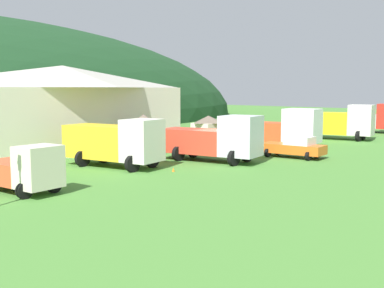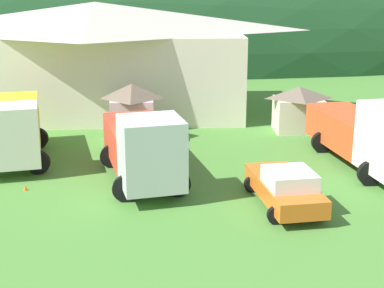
{
  "view_description": "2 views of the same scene",
  "coord_description": "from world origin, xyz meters",
  "px_view_note": "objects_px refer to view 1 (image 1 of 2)",
  "views": [
    {
      "loc": [
        -26.28,
        -22.43,
        5.25
      ],
      "look_at": [
        1.08,
        3.28,
        0.93
      ],
      "focal_mm": 44.71,
      "sensor_mm": 36.0,
      "label": 1
    },
    {
      "loc": [
        0.98,
        -24.08,
        8.77
      ],
      "look_at": [
        2.08,
        -0.48,
        1.85
      ],
      "focal_mm": 53.24,
      "sensor_mm": 36.0,
      "label": 2
    }
  ],
  "objects_px": {
    "play_shed_cream": "(208,129)",
    "depot_building": "(64,106)",
    "service_pickup_orange": "(294,147)",
    "heavy_rig_striped": "(116,141)",
    "light_truck_cream": "(25,169)",
    "flatbed_truck_yellow": "(339,122)",
    "play_shed_pink": "(144,134)",
    "tow_truck_silver": "(216,139)",
    "heavy_rig_white": "(281,128)",
    "crane_truck_red": "(373,119)",
    "traffic_cone_near_pickup": "(173,172)"
  },
  "relations": [
    {
      "from": "tow_truck_silver",
      "to": "service_pickup_orange",
      "type": "distance_m",
      "value": 6.51
    },
    {
      "from": "traffic_cone_near_pickup",
      "to": "crane_truck_red",
      "type": "bearing_deg",
      "value": 3.19
    },
    {
      "from": "tow_truck_silver",
      "to": "crane_truck_red",
      "type": "xyz_separation_m",
      "value": [
        30.92,
        1.29,
        0.03
      ]
    },
    {
      "from": "tow_truck_silver",
      "to": "service_pickup_orange",
      "type": "height_order",
      "value": "tow_truck_silver"
    },
    {
      "from": "tow_truck_silver",
      "to": "heavy_rig_white",
      "type": "height_order",
      "value": "heavy_rig_white"
    },
    {
      "from": "depot_building",
      "to": "heavy_rig_white",
      "type": "bearing_deg",
      "value": -42.68
    },
    {
      "from": "depot_building",
      "to": "tow_truck_silver",
      "type": "distance_m",
      "value": 15.01
    },
    {
      "from": "tow_truck_silver",
      "to": "depot_building",
      "type": "bearing_deg",
      "value": -178.71
    },
    {
      "from": "crane_truck_red",
      "to": "service_pickup_orange",
      "type": "distance_m",
      "value": 25.6
    },
    {
      "from": "depot_building",
      "to": "service_pickup_orange",
      "type": "xyz_separation_m",
      "value": [
        9.21,
        -17.46,
        -2.92
      ]
    },
    {
      "from": "depot_building",
      "to": "heavy_rig_striped",
      "type": "height_order",
      "value": "depot_building"
    },
    {
      "from": "play_shed_cream",
      "to": "service_pickup_orange",
      "type": "distance_m",
      "value": 11.94
    },
    {
      "from": "play_shed_pink",
      "to": "flatbed_truck_yellow",
      "type": "xyz_separation_m",
      "value": [
        21.48,
        -6.32,
        0.19
      ]
    },
    {
      "from": "flatbed_truck_yellow",
      "to": "service_pickup_orange",
      "type": "xyz_separation_m",
      "value": [
        -14.95,
        -3.69,
        -1.02
      ]
    },
    {
      "from": "heavy_rig_striped",
      "to": "tow_truck_silver",
      "type": "relative_size",
      "value": 0.94
    },
    {
      "from": "heavy_rig_white",
      "to": "flatbed_truck_yellow",
      "type": "bearing_deg",
      "value": 76.89
    },
    {
      "from": "service_pickup_orange",
      "to": "traffic_cone_near_pickup",
      "type": "height_order",
      "value": "service_pickup_orange"
    },
    {
      "from": "play_shed_pink",
      "to": "heavy_rig_striped",
      "type": "bearing_deg",
      "value": -147.51
    },
    {
      "from": "play_shed_cream",
      "to": "crane_truck_red",
      "type": "relative_size",
      "value": 0.37
    },
    {
      "from": "play_shed_cream",
      "to": "tow_truck_silver",
      "type": "distance_m",
      "value": 12.25
    },
    {
      "from": "heavy_rig_striped",
      "to": "service_pickup_orange",
      "type": "xyz_separation_m",
      "value": [
        12.13,
        -6.44,
        -0.92
      ]
    },
    {
      "from": "depot_building",
      "to": "play_shed_pink",
      "type": "xyz_separation_m",
      "value": [
        2.68,
        -7.46,
        -2.09
      ]
    },
    {
      "from": "depot_building",
      "to": "tow_truck_silver",
      "type": "height_order",
      "value": "depot_building"
    },
    {
      "from": "traffic_cone_near_pickup",
      "to": "flatbed_truck_yellow",
      "type": "bearing_deg",
      "value": 3.08
    },
    {
      "from": "heavy_rig_white",
      "to": "service_pickup_orange",
      "type": "distance_m",
      "value": 6.69
    },
    {
      "from": "crane_truck_red",
      "to": "traffic_cone_near_pickup",
      "type": "bearing_deg",
      "value": -98.19
    },
    {
      "from": "depot_building",
      "to": "flatbed_truck_yellow",
      "type": "distance_m",
      "value": 27.88
    },
    {
      "from": "heavy_rig_striped",
      "to": "tow_truck_silver",
      "type": "xyz_separation_m",
      "value": [
        6.43,
        -3.42,
        -0.06
      ]
    },
    {
      "from": "tow_truck_silver",
      "to": "flatbed_truck_yellow",
      "type": "xyz_separation_m",
      "value": [
        20.66,
        0.67,
        0.16
      ]
    },
    {
      "from": "depot_building",
      "to": "tow_truck_silver",
      "type": "relative_size",
      "value": 2.58
    },
    {
      "from": "light_truck_cream",
      "to": "flatbed_truck_yellow",
      "type": "height_order",
      "value": "flatbed_truck_yellow"
    },
    {
      "from": "play_shed_cream",
      "to": "service_pickup_orange",
      "type": "relative_size",
      "value": 0.58
    },
    {
      "from": "depot_building",
      "to": "play_shed_pink",
      "type": "distance_m",
      "value": 8.19
    },
    {
      "from": "play_shed_pink",
      "to": "tow_truck_silver",
      "type": "distance_m",
      "value": 7.04
    },
    {
      "from": "flatbed_truck_yellow",
      "to": "traffic_cone_near_pickup",
      "type": "relative_size",
      "value": 16.17
    },
    {
      "from": "play_shed_cream",
      "to": "tow_truck_silver",
      "type": "xyz_separation_m",
      "value": [
        -8.83,
        -8.49,
        0.31
      ]
    },
    {
      "from": "tow_truck_silver",
      "to": "crane_truck_red",
      "type": "bearing_deg",
      "value": 80.05
    },
    {
      "from": "play_shed_cream",
      "to": "depot_building",
      "type": "bearing_deg",
      "value": 154.23
    },
    {
      "from": "flatbed_truck_yellow",
      "to": "service_pickup_orange",
      "type": "distance_m",
      "value": 15.44
    },
    {
      "from": "heavy_rig_striped",
      "to": "heavy_rig_white",
      "type": "height_order",
      "value": "heavy_rig_white"
    },
    {
      "from": "play_shed_cream",
      "to": "heavy_rig_striped",
      "type": "height_order",
      "value": "heavy_rig_striped"
    },
    {
      "from": "crane_truck_red",
      "to": "heavy_rig_white",
      "type": "bearing_deg",
      "value": -101.67
    },
    {
      "from": "play_shed_cream",
      "to": "heavy_rig_striped",
      "type": "distance_m",
      "value": 16.08
    },
    {
      "from": "tow_truck_silver",
      "to": "traffic_cone_near_pickup",
      "type": "height_order",
      "value": "tow_truck_silver"
    },
    {
      "from": "light_truck_cream",
      "to": "crane_truck_red",
      "type": "xyz_separation_m",
      "value": [
        45.54,
        1.04,
        0.51
      ]
    },
    {
      "from": "heavy_rig_white",
      "to": "service_pickup_orange",
      "type": "relative_size",
      "value": 1.71
    },
    {
      "from": "heavy_rig_striped",
      "to": "flatbed_truck_yellow",
      "type": "relative_size",
      "value": 0.94
    },
    {
      "from": "play_shed_pink",
      "to": "play_shed_cream",
      "type": "bearing_deg",
      "value": 8.85
    },
    {
      "from": "heavy_rig_striped",
      "to": "service_pickup_orange",
      "type": "relative_size",
      "value": 1.46
    },
    {
      "from": "play_shed_pink",
      "to": "crane_truck_red",
      "type": "bearing_deg",
      "value": -10.18
    }
  ]
}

